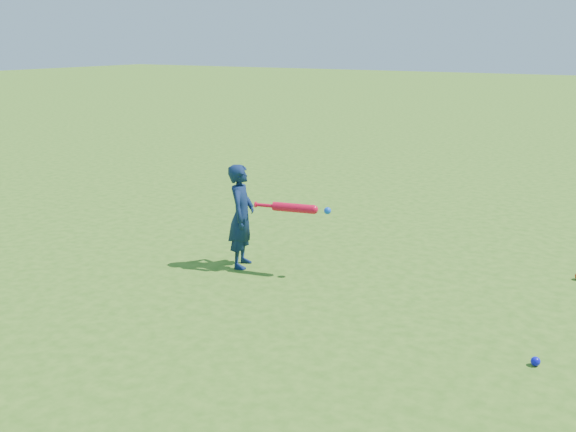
# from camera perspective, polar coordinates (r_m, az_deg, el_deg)

# --- Properties ---
(ground) EXTENTS (80.00, 80.00, 0.00)m
(ground) POSITION_cam_1_polar(r_m,az_deg,el_deg) (6.64, 3.45, -4.58)
(ground) COLOR #356518
(ground) RESTS_ON ground
(child) EXTENTS (0.37, 0.45, 1.07)m
(child) POSITION_cam_1_polar(r_m,az_deg,el_deg) (6.53, -4.16, -0.02)
(child) COLOR #0D1C3F
(child) RESTS_ON ground
(ground_ball_blue) EXTENTS (0.07, 0.07, 0.07)m
(ground_ball_blue) POSITION_cam_1_polar(r_m,az_deg,el_deg) (5.06, 21.14, -11.96)
(ground_ball_blue) COLOR #0B0EC6
(ground_ball_blue) RESTS_ON ground
(bat_swing) EXTENTS (0.77, 0.22, 0.09)m
(bat_swing) POSITION_cam_1_polar(r_m,az_deg,el_deg) (6.24, 0.79, 0.71)
(bat_swing) COLOR red
(bat_swing) RESTS_ON ground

